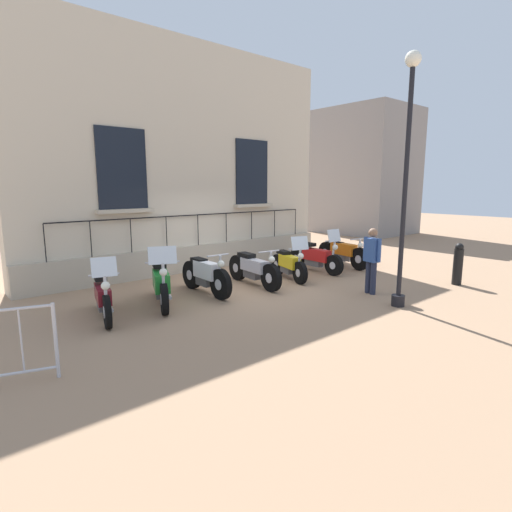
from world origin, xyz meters
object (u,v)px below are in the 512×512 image
object	(u,v)px
motorcycle_yellow	(289,265)
bollard	(458,264)
lamppost	(406,172)
motorcycle_green	(161,285)
motorcycle_white	(206,276)
motorcycle_red	(316,258)
motorcycle_silver	(254,269)
pedestrian_standing	(372,257)
motorcycle_orange	(343,253)
motorcycle_maroon	(103,298)

from	to	relation	value
motorcycle_yellow	bollard	size ratio (longest dim) A/B	1.66
lamppost	motorcycle_green	bearing A→B (deg)	-131.60
motorcycle_white	motorcycle_red	distance (m)	3.94
motorcycle_silver	lamppost	size ratio (longest dim) A/B	0.43
motorcycle_red	pedestrian_standing	xyz separation A→B (m)	(2.54, -0.93, 0.46)
motorcycle_silver	lamppost	world-z (taller)	lamppost
motorcycle_white	motorcycle_silver	size ratio (longest dim) A/B	0.91
lamppost	bollard	size ratio (longest dim) A/B	4.70
lamppost	bollard	xyz separation A→B (m)	(-0.01, 2.92, -2.30)
motorcycle_orange	bollard	bearing A→B (deg)	5.03
motorcycle_red	lamppost	size ratio (longest dim) A/B	0.41
motorcycle_yellow	motorcycle_orange	world-z (taller)	motorcycle_yellow
motorcycle_silver	motorcycle_orange	distance (m)	3.81
motorcycle_yellow	bollard	world-z (taller)	motorcycle_yellow
motorcycle_maroon	lamppost	distance (m)	6.58
motorcycle_green	bollard	distance (m)	7.56
motorcycle_red	pedestrian_standing	world-z (taller)	pedestrian_standing
motorcycle_maroon	bollard	bearing A→B (deg)	67.59
motorcycle_maroon	motorcycle_silver	bearing A→B (deg)	91.26
motorcycle_silver	pedestrian_standing	size ratio (longest dim) A/B	1.40
motorcycle_yellow	motorcycle_red	xyz separation A→B (m)	(-0.20, 1.34, 0.01)
motorcycle_maroon	pedestrian_standing	world-z (taller)	pedestrian_standing
motorcycle_green	motorcycle_white	bearing A→B (deg)	96.33
motorcycle_maroon	motorcycle_white	bearing A→B (deg)	94.90
motorcycle_green	bollard	world-z (taller)	motorcycle_green
motorcycle_silver	motorcycle_red	distance (m)	2.54
motorcycle_red	bollard	xyz separation A→B (m)	(3.51, 1.57, 0.13)
motorcycle_yellow	motorcycle_orange	bearing A→B (deg)	93.64
motorcycle_silver	motorcycle_yellow	xyz separation A→B (m)	(0.10, 1.20, -0.01)
motorcycle_white	bollard	world-z (taller)	bollard
motorcycle_silver	motorcycle_red	xyz separation A→B (m)	(-0.10, 2.54, 0.00)
motorcycle_green	motorcycle_orange	world-z (taller)	motorcycle_green
bollard	pedestrian_standing	bearing A→B (deg)	-111.17
motorcycle_maroon	motorcycle_red	distance (m)	6.48
motorcycle_white	motorcycle_silver	distance (m)	1.40
motorcycle_green	motorcycle_white	distance (m)	1.25
motorcycle_white	motorcycle_red	bearing A→B (deg)	89.54
motorcycle_maroon	motorcycle_green	distance (m)	1.30
lamppost	bollard	distance (m)	3.71
motorcycle_green	motorcycle_maroon	bearing A→B (deg)	-86.49
motorcycle_white	motorcycle_orange	bearing A→B (deg)	89.33
bollard	motorcycle_red	bearing A→B (deg)	-155.85
motorcycle_yellow	motorcycle_green	bearing A→B (deg)	-91.32
motorcycle_white	lamppost	bearing A→B (deg)	36.16
motorcycle_green	motorcycle_white	size ratio (longest dim) A/B	0.98
motorcycle_maroon	motorcycle_red	size ratio (longest dim) A/B	0.90
motorcycle_yellow	pedestrian_standing	bearing A→B (deg)	10.00
motorcycle_red	motorcycle_orange	distance (m)	1.27
pedestrian_standing	motorcycle_yellow	bearing A→B (deg)	-170.00
motorcycle_white	motorcycle_yellow	distance (m)	2.61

